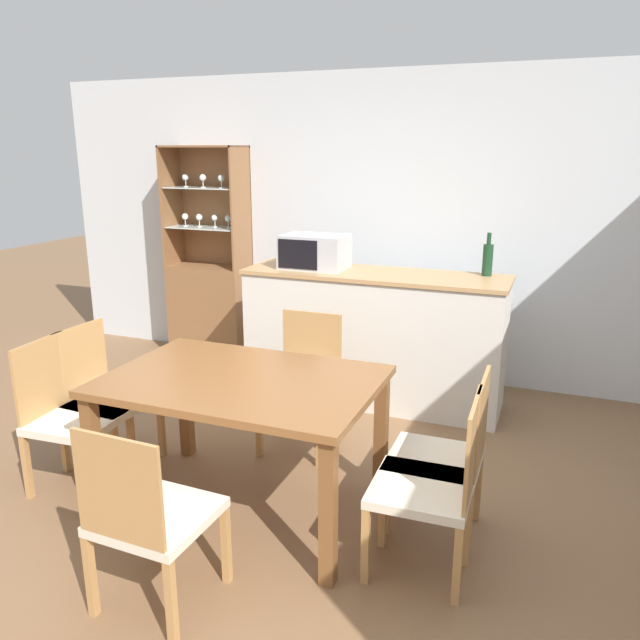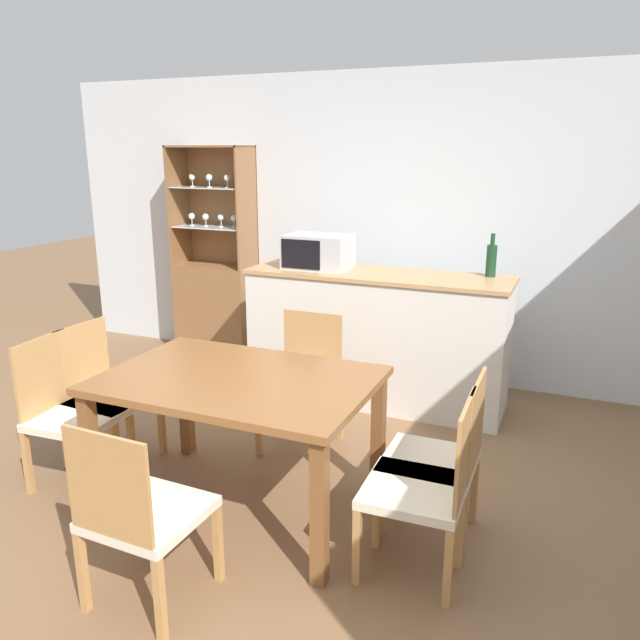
{
  "view_description": "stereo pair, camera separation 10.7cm",
  "coord_description": "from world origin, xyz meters",
  "px_view_note": "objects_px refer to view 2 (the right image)",
  "views": [
    {
      "loc": [
        1.24,
        -2.53,
        1.93
      ],
      "look_at": [
        -0.17,
        1.05,
        0.87
      ],
      "focal_mm": 35.0,
      "sensor_mm": 36.0,
      "label": 1
    },
    {
      "loc": [
        1.34,
        -2.49,
        1.93
      ],
      "look_at": [
        -0.17,
        1.05,
        0.87
      ],
      "focal_mm": 35.0,
      "sensor_mm": 36.0,
      "label": 2
    }
  ],
  "objects_px": {
    "dining_chair_side_right_near": "(425,487)",
    "dining_chair_head_far": "(303,383)",
    "dining_chair_side_left_far": "(105,395)",
    "microwave": "(318,252)",
    "dining_table": "(238,394)",
    "dining_chair_side_right_far": "(439,459)",
    "display_cabinet": "(217,295)",
    "dining_chair_side_left_near": "(70,413)",
    "wine_bottle": "(491,260)",
    "dining_chair_head_near": "(141,514)"
  },
  "relations": [
    {
      "from": "dining_chair_side_right_near",
      "to": "dining_chair_head_far",
      "type": "distance_m",
      "value": 1.44
    },
    {
      "from": "dining_chair_side_left_far",
      "to": "microwave",
      "type": "xyz_separation_m",
      "value": [
        0.77,
        1.59,
        0.72
      ]
    },
    {
      "from": "dining_table",
      "to": "dining_chair_side_right_far",
      "type": "height_order",
      "value": "dining_chair_side_right_far"
    },
    {
      "from": "display_cabinet",
      "to": "dining_chair_side_left_near",
      "type": "relative_size",
      "value": 2.22
    },
    {
      "from": "dining_chair_side_right_near",
      "to": "microwave",
      "type": "xyz_separation_m",
      "value": [
        -1.34,
        1.88,
        0.72
      ]
    },
    {
      "from": "dining_table",
      "to": "microwave",
      "type": "xyz_separation_m",
      "value": [
        -0.29,
        1.74,
        0.49
      ]
    },
    {
      "from": "dining_chair_head_far",
      "to": "dining_table",
      "type": "bearing_deg",
      "value": 88.62
    },
    {
      "from": "dining_table",
      "to": "dining_chair_side_left_near",
      "type": "relative_size",
      "value": 1.61
    },
    {
      "from": "dining_chair_side_left_far",
      "to": "wine_bottle",
      "type": "height_order",
      "value": "wine_bottle"
    },
    {
      "from": "dining_chair_side_right_far",
      "to": "dining_table",
      "type": "bearing_deg",
      "value": 97.28
    },
    {
      "from": "microwave",
      "to": "wine_bottle",
      "type": "height_order",
      "value": "wine_bottle"
    },
    {
      "from": "dining_chair_side_right_near",
      "to": "dining_chair_side_right_far",
      "type": "xyz_separation_m",
      "value": [
        0.0,
        0.29,
        0.0
      ]
    },
    {
      "from": "dining_table",
      "to": "microwave",
      "type": "relative_size",
      "value": 2.85
    },
    {
      "from": "dining_chair_side_left_far",
      "to": "dining_chair_head_near",
      "type": "xyz_separation_m",
      "value": [
        1.05,
        -0.98,
        0.0
      ]
    },
    {
      "from": "wine_bottle",
      "to": "dining_chair_side_left_near",
      "type": "bearing_deg",
      "value": -134.7
    },
    {
      "from": "dining_chair_side_right_near",
      "to": "wine_bottle",
      "type": "xyz_separation_m",
      "value": [
        -0.05,
        2.07,
        0.71
      ]
    },
    {
      "from": "wine_bottle",
      "to": "dining_chair_side_left_far",
      "type": "bearing_deg",
      "value": -139.09
    },
    {
      "from": "dining_chair_side_right_near",
      "to": "dining_chair_head_near",
      "type": "distance_m",
      "value": 1.26
    },
    {
      "from": "dining_chair_side_left_far",
      "to": "wine_bottle",
      "type": "bearing_deg",
      "value": 134.48
    },
    {
      "from": "dining_chair_side_right_near",
      "to": "dining_chair_side_left_near",
      "type": "relative_size",
      "value": 1.0
    },
    {
      "from": "dining_chair_side_right_far",
      "to": "dining_chair_side_left_far",
      "type": "bearing_deg",
      "value": 89.37
    },
    {
      "from": "dining_chair_side_right_near",
      "to": "wine_bottle",
      "type": "bearing_deg",
      "value": -0.21
    },
    {
      "from": "display_cabinet",
      "to": "dining_chair_side_left_near",
      "type": "bearing_deg",
      "value": -78.3
    },
    {
      "from": "dining_table",
      "to": "wine_bottle",
      "type": "xyz_separation_m",
      "value": [
        1.0,
        1.93,
        0.48
      ]
    },
    {
      "from": "dining_chair_head_far",
      "to": "dining_chair_head_near",
      "type": "distance_m",
      "value": 1.66
    },
    {
      "from": "dining_chair_side_right_far",
      "to": "wine_bottle",
      "type": "relative_size",
      "value": 2.79
    },
    {
      "from": "wine_bottle",
      "to": "dining_chair_side_right_far",
      "type": "bearing_deg",
      "value": -88.29
    },
    {
      "from": "dining_table",
      "to": "dining_chair_head_far",
      "type": "relative_size",
      "value": 1.61
    },
    {
      "from": "display_cabinet",
      "to": "wine_bottle",
      "type": "xyz_separation_m",
      "value": [
        2.55,
        -0.32,
        0.56
      ]
    },
    {
      "from": "dining_chair_side_right_far",
      "to": "microwave",
      "type": "relative_size",
      "value": 1.77
    },
    {
      "from": "display_cabinet",
      "to": "dining_chair_side_left_far",
      "type": "distance_m",
      "value": 2.16
    },
    {
      "from": "dining_chair_side_left_far",
      "to": "wine_bottle",
      "type": "distance_m",
      "value": 2.81
    },
    {
      "from": "display_cabinet",
      "to": "dining_chair_side_right_near",
      "type": "relative_size",
      "value": 2.22
    },
    {
      "from": "dining_chair_side_left_near",
      "to": "dining_chair_side_right_far",
      "type": "bearing_deg",
      "value": 94.22
    },
    {
      "from": "wine_bottle",
      "to": "dining_table",
      "type": "bearing_deg",
      "value": -117.43
    },
    {
      "from": "dining_table",
      "to": "dining_chair_head_near",
      "type": "bearing_deg",
      "value": -90.11
    },
    {
      "from": "microwave",
      "to": "wine_bottle",
      "type": "relative_size",
      "value": 1.58
    },
    {
      "from": "dining_chair_side_left_far",
      "to": "dining_chair_side_left_near",
      "type": "bearing_deg",
      "value": 3.57
    },
    {
      "from": "wine_bottle",
      "to": "display_cabinet",
      "type": "bearing_deg",
      "value": 172.93
    },
    {
      "from": "dining_chair_side_left_near",
      "to": "dining_chair_side_right_near",
      "type": "bearing_deg",
      "value": 86.43
    },
    {
      "from": "dining_chair_side_left_near",
      "to": "dining_chair_side_right_far",
      "type": "distance_m",
      "value": 2.13
    },
    {
      "from": "display_cabinet",
      "to": "dining_chair_head_near",
      "type": "bearing_deg",
      "value": -63.26
    },
    {
      "from": "dining_chair_side_right_near",
      "to": "dining_chair_side_right_far",
      "type": "bearing_deg",
      "value": -1.68
    },
    {
      "from": "display_cabinet",
      "to": "dining_chair_side_left_near",
      "type": "distance_m",
      "value": 2.45
    },
    {
      "from": "display_cabinet",
      "to": "dining_chair_head_near",
      "type": "xyz_separation_m",
      "value": [
        1.55,
        -3.08,
        -0.15
      ]
    },
    {
      "from": "display_cabinet",
      "to": "dining_chair_side_left_far",
      "type": "bearing_deg",
      "value": -76.7
    },
    {
      "from": "dining_chair_side_right_near",
      "to": "dining_chair_head_far",
      "type": "bearing_deg",
      "value": 45.71
    },
    {
      "from": "dining_chair_side_right_near",
      "to": "wine_bottle",
      "type": "distance_m",
      "value": 2.19
    },
    {
      "from": "dining_chair_side_left_near",
      "to": "dining_chair_side_right_far",
      "type": "xyz_separation_m",
      "value": [
        2.11,
        0.29,
        0.0
      ]
    },
    {
      "from": "dining_chair_side_left_near",
      "to": "microwave",
      "type": "relative_size",
      "value": 1.77
    }
  ]
}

